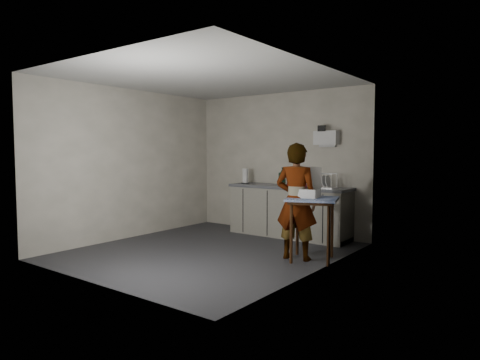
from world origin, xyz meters
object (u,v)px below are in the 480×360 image
Objects in this scene: bakery_box at (308,191)px; standing_man at (296,201)px; kitchen_counter at (289,213)px; soap_bottle at (282,177)px; paper_towel at (245,176)px; soda_can at (289,182)px; dark_bottle at (280,179)px; side_table at (312,206)px; dish_rack at (325,185)px.

standing_man is at bearing -147.22° from bakery_box.
kitchen_counter is at bearing -66.40° from standing_man.
kitchen_counter is 0.66m from soap_bottle.
kitchen_counter is 1.12m from paper_towel.
standing_man reaches higher than soda_can.
bakery_box is at bearing -45.60° from soap_bottle.
soap_bottle is 0.77× the size of bakery_box.
soap_bottle is at bearing -3.06° from paper_towel.
standing_man is (0.89, -1.33, 0.39)m from kitchen_counter.
soap_bottle is 0.16m from soda_can.
kitchen_counter is 0.62m from dark_bottle.
soda_can is 0.92m from paper_towel.
kitchen_counter is 5.30× the size of bakery_box.
soda_can is 0.43× the size of paper_towel.
side_table is at bearing -30.65° from paper_towel.
dish_rack is (0.89, -0.04, -0.06)m from dark_bottle.
side_table is at bearing -44.09° from dark_bottle.
soda_can is 0.53× the size of dark_bottle.
side_table is 2.48× the size of dish_rack.
dish_rack is (1.64, -0.01, -0.08)m from paper_towel.
soap_bottle is (-1.19, 1.16, 0.31)m from side_table.
soap_bottle is 1.16× the size of paper_towel.
dark_bottle is 0.80× the size of paper_towel.
side_table is 2.07× the size of bakery_box.
side_table is 0.23m from bakery_box.
kitchen_counter is 0.90m from dish_rack.
dish_rack is at bearing -4.39° from kitchen_counter.
bakery_box is at bearing 137.93° from side_table.
soap_bottle is (-0.98, 1.24, 0.25)m from standing_man.
kitchen_counter is 1.64m from standing_man.
bakery_box is (1.01, -1.21, 0.54)m from kitchen_counter.
soap_bottle is 0.92× the size of dish_rack.
dark_bottle is at bearing 2.50° from paper_towel.
dish_rack reaches higher than soda_can.
side_table is at bearing -44.28° from soap_bottle.
paper_towel is at bearing 179.59° from dish_rack.
standing_man is 5.82× the size of paper_towel.
soap_bottle is at bearing -129.29° from soda_can.
paper_towel reaches higher than dish_rack.
standing_man reaches higher than bakery_box.
standing_man is 1.61m from soda_can.
kitchen_counter is 7.96× the size of paper_towel.
kitchen_counter is at bearing 175.61° from dish_rack.
soda_can is 0.34× the size of dish_rack.
standing_man is 3.88× the size of bakery_box.
standing_man reaches higher than soap_bottle.
dark_bottle is at bearing -174.49° from soda_can.
kitchen_counter is at bearing 118.04° from bakery_box.
paper_towel reaches higher than kitchen_counter.
paper_towel is at bearing 137.14° from bakery_box.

